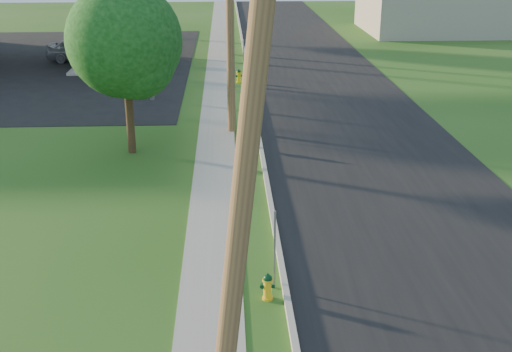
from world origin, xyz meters
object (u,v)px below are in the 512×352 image
(utility_pole_near, at_px, (244,180))
(car_silver, at_px, (84,49))
(hydrant_mid, at_px, (247,140))
(utility_pole_mid, at_px, (230,11))
(hydrant_near, at_px, (268,287))
(fuel_pump_se, at_px, (94,47))
(tree_verge, at_px, (127,45))
(hydrant_far, at_px, (239,76))
(fuel_pump_ne, at_px, (81,59))

(utility_pole_near, relative_size, car_silver, 2.02)
(hydrant_mid, bearing_deg, utility_pole_mid, 102.79)
(hydrant_near, bearing_deg, car_silver, 108.84)
(fuel_pump_se, bearing_deg, utility_pole_near, -75.73)
(tree_verge, distance_m, hydrant_mid, 5.67)
(tree_verge, distance_m, hydrant_far, 13.18)
(utility_pole_near, distance_m, hydrant_near, 6.53)
(fuel_pump_ne, bearing_deg, car_silver, 97.60)
(tree_verge, bearing_deg, car_silver, 106.68)
(fuel_pump_se, bearing_deg, fuel_pump_ne, -90.00)
(utility_pole_near, relative_size, hydrant_far, 12.45)
(tree_verge, bearing_deg, hydrant_mid, 2.57)
(hydrant_far, bearing_deg, fuel_pump_se, 140.59)
(hydrant_near, relative_size, car_silver, 0.14)
(hydrant_near, distance_m, hydrant_mid, 10.84)
(fuel_pump_ne, bearing_deg, utility_pole_mid, -55.60)
(utility_pole_mid, distance_m, fuel_pump_ne, 16.31)
(fuel_pump_se, height_order, hydrant_mid, fuel_pump_se)
(utility_pole_near, distance_m, fuel_pump_se, 36.34)
(utility_pole_mid, bearing_deg, utility_pole_near, -90.00)
(utility_pole_mid, relative_size, fuel_pump_se, 3.06)
(utility_pole_near, distance_m, hydrant_far, 27.62)
(fuel_pump_se, distance_m, tree_verge, 20.59)
(hydrant_near, bearing_deg, utility_pole_mid, 92.84)
(hydrant_near, distance_m, car_silver, 30.77)
(fuel_pump_se, relative_size, hydrant_mid, 3.97)
(fuel_pump_ne, height_order, car_silver, fuel_pump_ne)
(utility_pole_mid, distance_m, car_silver, 18.81)
(utility_pole_near, distance_m, tree_verge, 15.82)
(utility_pole_mid, xyz_separation_m, tree_verge, (-3.74, -2.64, -0.86))
(fuel_pump_ne, distance_m, car_silver, 2.85)
(utility_pole_mid, bearing_deg, car_silver, 120.38)
(car_silver, bearing_deg, fuel_pump_se, -7.66)
(utility_pole_near, distance_m, utility_pole_mid, 18.00)
(tree_verge, xyz_separation_m, hydrant_mid, (4.30, 0.19, -3.70))
(car_silver, bearing_deg, hydrant_near, -151.07)
(tree_verge, height_order, hydrant_near, tree_verge)
(utility_pole_mid, bearing_deg, hydrant_mid, -77.21)
(car_silver, bearing_deg, utility_pole_near, -154.58)
(fuel_pump_ne, height_order, hydrant_far, fuel_pump_ne)
(hydrant_mid, distance_m, car_silver, 20.75)
(fuel_pump_se, relative_size, hydrant_far, 4.20)
(fuel_pump_se, relative_size, tree_verge, 0.50)
(fuel_pump_se, bearing_deg, utility_pole_mid, -62.37)
(utility_pole_mid, height_order, hydrant_near, utility_pole_mid)
(utility_pole_mid, bearing_deg, hydrant_near, -87.16)
(fuel_pump_se, bearing_deg, car_silver, -107.74)
(fuel_pump_ne, distance_m, hydrant_far, 10.14)
(hydrant_far, xyz_separation_m, car_silver, (-9.80, 6.56, 0.43))
(fuel_pump_se, height_order, hydrant_near, fuel_pump_se)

